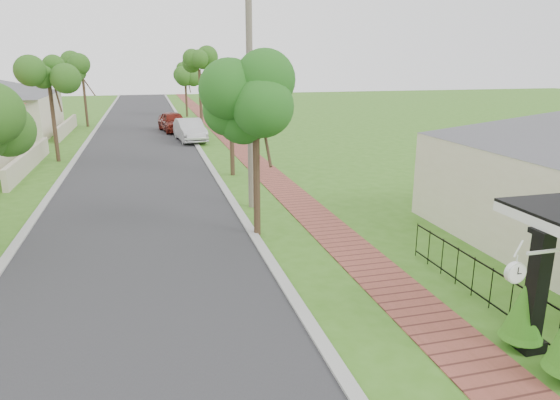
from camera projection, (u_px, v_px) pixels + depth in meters
name	position (u px, v px, depth m)	size (l,w,h in m)	color
ground	(294.00, 355.00, 9.72)	(160.00, 160.00, 0.00)	#376C19
road	(140.00, 164.00, 27.60)	(7.00, 120.00, 0.02)	#28282B
kerb_right	(206.00, 161.00, 28.50)	(0.30, 120.00, 0.10)	#9E9E99
kerb_left	(70.00, 168.00, 26.70)	(0.30, 120.00, 0.10)	#9E9E99
sidewalk	(251.00, 159.00, 29.13)	(1.50, 120.00, 0.03)	brown
porch_post	(535.00, 298.00, 9.60)	(0.48, 0.48, 2.52)	black
picket_fence	(511.00, 300.00, 10.78)	(0.03, 8.02, 1.00)	black
street_trees	(138.00, 76.00, 32.78)	(10.70, 37.65, 5.89)	#382619
parked_car_red	(173.00, 122.00, 39.98)	(1.86, 4.63, 1.58)	#62170E
parked_car_white	(190.00, 130.00, 35.16)	(1.65, 4.73, 1.56)	silver
near_tree	(256.00, 107.00, 15.31)	(2.03, 2.03, 5.22)	#382619
utility_pole	(250.00, 93.00, 18.36)	(1.20, 0.24, 8.60)	#6F6257
station_clock	(518.00, 271.00, 8.79)	(1.05, 0.13, 0.56)	white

